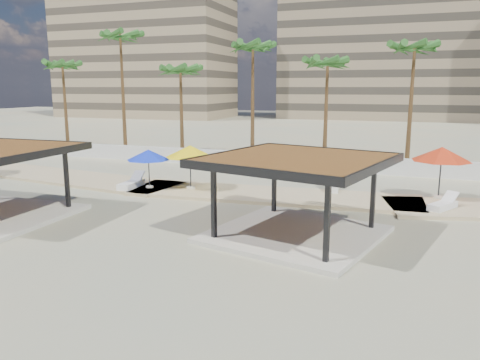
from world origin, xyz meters
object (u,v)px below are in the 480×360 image
object	(u,v)px
pavilion_central	(296,189)
umbrella_c	(442,154)
lounger_a	(132,184)
lounger_d	(443,205)
lounger_b	(332,186)

from	to	relation	value
pavilion_central	umbrella_c	world-z (taller)	pavilion_central
lounger_a	lounger_d	distance (m)	16.97
pavilion_central	lounger_b	world-z (taller)	pavilion_central
lounger_a	lounger_b	size ratio (longest dim) A/B	0.99
lounger_b	lounger_d	distance (m)	6.32
umbrella_c	lounger_a	xyz separation A→B (m)	(-16.87, -3.19, -2.15)
umbrella_c	lounger_d	bearing A→B (deg)	-87.98
pavilion_central	lounger_d	world-z (taller)	pavilion_central
lounger_b	umbrella_c	bearing A→B (deg)	-100.60
pavilion_central	lounger_b	size ratio (longest dim) A/B	3.51
lounger_a	lounger_d	xyz separation A→B (m)	(16.95, 0.79, -0.02)
pavilion_central	umbrella_c	xyz separation A→B (m)	(5.81, 8.47, 0.55)
pavilion_central	umbrella_c	size ratio (longest dim) A/B	2.08
lounger_b	pavilion_central	bearing A→B (deg)	170.61
pavilion_central	lounger_d	size ratio (longest dim) A/B	3.93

